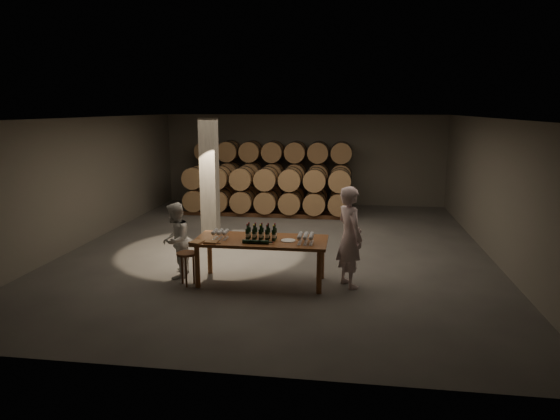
# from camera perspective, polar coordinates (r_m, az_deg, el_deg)

# --- Properties ---
(room) EXTENTS (12.00, 12.00, 12.00)m
(room) POSITION_cam_1_polar(r_m,az_deg,el_deg) (12.68, -8.05, 3.17)
(room) COLOR #4E4C49
(room) RESTS_ON ground
(tasting_table) EXTENTS (2.60, 1.10, 0.90)m
(tasting_table) POSITION_cam_1_polar(r_m,az_deg,el_deg) (9.86, -2.18, -3.93)
(tasting_table) COLOR brown
(tasting_table) RESTS_ON ground
(barrel_stack_back) EXTENTS (5.48, 0.95, 2.31)m
(barrel_stack_back) POSITION_cam_1_polar(r_m,az_deg,el_deg) (17.40, -0.76, 4.22)
(barrel_stack_back) COLOR brown
(barrel_stack_back) RESTS_ON ground
(barrel_stack_front) EXTENTS (5.48, 0.95, 1.57)m
(barrel_stack_front) POSITION_cam_1_polar(r_m,az_deg,el_deg) (16.09, -1.53, 2.28)
(barrel_stack_front) COLOR brown
(barrel_stack_front) RESTS_ON ground
(bottle_cluster) EXTENTS (0.60, 0.23, 0.32)m
(bottle_cluster) POSITION_cam_1_polar(r_m,az_deg,el_deg) (9.79, -2.17, -2.74)
(bottle_cluster) COLOR black
(bottle_cluster) RESTS_ON tasting_table
(lying_bottles) EXTENTS (0.60, 0.08, 0.08)m
(lying_bottles) POSITION_cam_1_polar(r_m,az_deg,el_deg) (9.50, -2.74, -3.65)
(lying_bottles) COLOR black
(lying_bottles) RESTS_ON tasting_table
(glass_cluster_left) EXTENTS (0.31, 0.31, 0.18)m
(glass_cluster_left) POSITION_cam_1_polar(r_m,az_deg,el_deg) (9.92, -6.85, -2.53)
(glass_cluster_left) COLOR silver
(glass_cluster_left) RESTS_ON tasting_table
(glass_cluster_right) EXTENTS (0.31, 0.42, 0.18)m
(glass_cluster_right) POSITION_cam_1_polar(r_m,az_deg,el_deg) (9.55, 2.96, -3.00)
(glass_cluster_right) COLOR silver
(glass_cluster_right) RESTS_ON tasting_table
(plate) EXTENTS (0.29, 0.29, 0.02)m
(plate) POSITION_cam_1_polar(r_m,az_deg,el_deg) (9.70, 0.94, -3.50)
(plate) COLOR white
(plate) RESTS_ON tasting_table
(notebook_near) EXTENTS (0.27, 0.22, 0.03)m
(notebook_near) POSITION_cam_1_polar(r_m,az_deg,el_deg) (9.66, -7.86, -3.63)
(notebook_near) COLOR #956336
(notebook_near) RESTS_ON tasting_table
(notebook_corner) EXTENTS (0.28, 0.32, 0.02)m
(notebook_corner) POSITION_cam_1_polar(r_m,az_deg,el_deg) (9.72, -9.50, -3.61)
(notebook_corner) COLOR #956336
(notebook_corner) RESTS_ON tasting_table
(pen) EXTENTS (0.14, 0.04, 0.01)m
(pen) POSITION_cam_1_polar(r_m,az_deg,el_deg) (9.58, -7.20, -3.82)
(pen) COLOR black
(pen) RESTS_ON tasting_table
(stool) EXTENTS (0.40, 0.40, 0.66)m
(stool) POSITION_cam_1_polar(r_m,az_deg,el_deg) (9.97, -10.60, -5.47)
(stool) COLOR brown
(stool) RESTS_ON ground
(person_man) EXTENTS (0.77, 0.86, 1.98)m
(person_man) POSITION_cam_1_polar(r_m,az_deg,el_deg) (9.73, 7.97, -3.07)
(person_man) COLOR silver
(person_man) RESTS_ON ground
(person_woman) EXTENTS (0.64, 0.80, 1.55)m
(person_woman) POSITION_cam_1_polar(r_m,az_deg,el_deg) (10.44, -11.87, -3.41)
(person_woman) COLOR white
(person_woman) RESTS_ON ground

